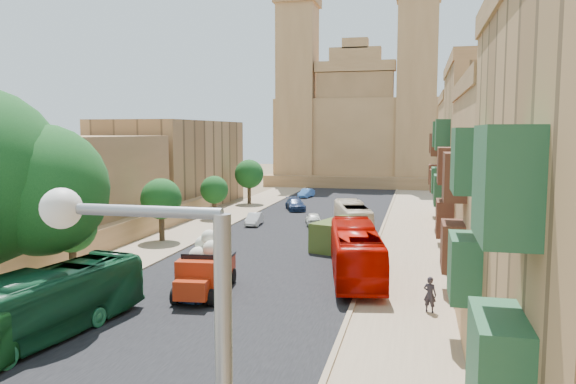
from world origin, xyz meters
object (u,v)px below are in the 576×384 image
at_px(car_blue_b, 306,193).
at_px(pedestrian_c, 373,263).
at_px(bus_red_east, 355,252).
at_px(street_tree_a, 71,228).
at_px(red_truck, 205,267).
at_px(bus_cream_east, 352,217).
at_px(car_dkblue, 295,204).
at_px(street_tree_d, 249,174).
at_px(olive_pickup, 339,235).
at_px(street_tree_c, 214,190).
at_px(bus_green_north, 42,305).
at_px(car_blue_a, 203,285).
at_px(church, 359,127).
at_px(car_white_b, 313,219).
at_px(street_tree_b, 161,199).
at_px(pedestrian_a, 430,294).
at_px(car_cream, 343,236).
at_px(car_white_a, 254,219).

distance_m(car_blue_b, pedestrian_c, 41.05).
bearing_deg(bus_red_east, street_tree_a, 3.74).
distance_m(red_truck, bus_cream_east, 21.39).
xyz_separation_m(red_truck, pedestrian_c, (8.60, 5.80, -0.66)).
xyz_separation_m(car_dkblue, pedestrian_c, (10.79, -27.05, 0.16)).
xyz_separation_m(street_tree_d, olive_pickup, (14.35, -23.80, -2.56)).
bearing_deg(street_tree_d, street_tree_c, -90.00).
xyz_separation_m(bus_cream_east, car_blue_b, (-9.00, 24.43, -0.74)).
bearing_deg(bus_green_north, bus_cream_east, 79.99).
xyz_separation_m(red_truck, bus_green_north, (-4.19, -7.99, 0.01)).
bearing_deg(bus_green_north, car_blue_a, 68.67).
bearing_deg(church, street_tree_d, -108.09).
bearing_deg(car_dkblue, car_white_b, -88.88).
bearing_deg(olive_pickup, street_tree_b, -179.20).
bearing_deg(street_tree_a, bus_red_east, 13.84).
distance_m(red_truck, car_blue_a, 1.06).
relative_size(street_tree_b, car_blue_a, 1.35).
distance_m(red_truck, bus_green_north, 9.03).
distance_m(street_tree_a, pedestrian_a, 20.95).
bearing_deg(car_dkblue, street_tree_c, -151.97).
height_order(street_tree_c, car_blue_a, street_tree_c).
bearing_deg(car_dkblue, street_tree_b, -129.74).
relative_size(street_tree_a, car_white_b, 1.33).
distance_m(red_truck, pedestrian_a, 11.89).
relative_size(car_blue_a, car_cream, 0.95).
bearing_deg(street_tree_b, red_truck, -55.86).
distance_m(street_tree_a, car_blue_b, 44.34).
bearing_deg(street_tree_a, red_truck, -7.25).
bearing_deg(car_white_b, red_truck, 71.98).
distance_m(car_blue_a, pedestrian_c, 10.67).
bearing_deg(car_white_a, bus_green_north, -95.16).
bearing_deg(car_dkblue, pedestrian_a, -88.08).
relative_size(bus_cream_east, car_cream, 2.38).
bearing_deg(car_blue_b, bus_red_east, -64.19).
relative_size(street_tree_c, car_cream, 1.10).
xyz_separation_m(street_tree_b, olive_pickup, (14.35, 0.20, -2.34)).
distance_m(street_tree_a, pedestrian_c, 18.25).
xyz_separation_m(car_white_a, car_dkblue, (1.60, 10.74, 0.10)).
height_order(olive_pickup, car_blue_b, olive_pickup).
bearing_deg(street_tree_a, pedestrian_c, 14.93).
bearing_deg(bus_green_north, car_white_a, 98.16).
distance_m(street_tree_c, bus_cream_east, 15.29).
relative_size(street_tree_c, olive_pickup, 0.76).
bearing_deg(car_cream, bus_red_east, 94.51).
distance_m(street_tree_b, car_dkblue, 21.00).
xyz_separation_m(olive_pickup, pedestrian_c, (3.15, -7.54, -0.23)).
bearing_deg(street_tree_a, car_blue_b, 82.83).
bearing_deg(street_tree_d, bus_cream_east, -48.64).
height_order(street_tree_d, bus_red_east, street_tree_d).
height_order(street_tree_c, bus_green_north, street_tree_c).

